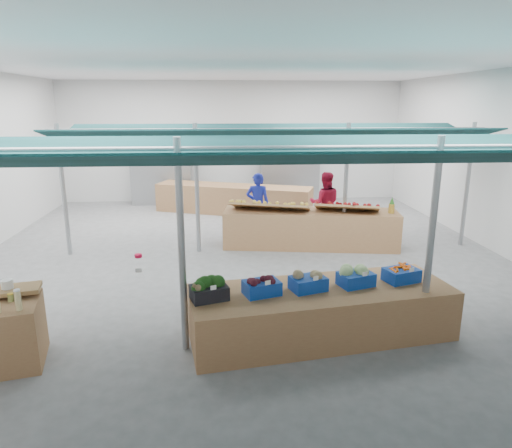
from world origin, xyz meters
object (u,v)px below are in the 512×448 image
object	(u,v)px
veg_counter	(321,312)
fruit_counter	(310,229)
vendor_left	(258,204)
vendor_right	(325,203)

from	to	relation	value
veg_counter	fruit_counter	xyz separation A→B (m)	(0.70, 4.43, 0.07)
veg_counter	vendor_left	distance (m)	5.57
vendor_right	vendor_left	bearing A→B (deg)	8.44
vendor_left	fruit_counter	bearing A→B (deg)	145.93
fruit_counter	vendor_left	distance (m)	1.67
fruit_counter	vendor_left	xyz separation A→B (m)	(-1.20, 1.10, 0.39)
vendor_left	vendor_right	world-z (taller)	same
veg_counter	vendor_right	xyz separation A→B (m)	(1.30, 5.53, 0.46)
vendor_right	veg_counter	bearing A→B (deg)	85.19
veg_counter	vendor_right	bearing A→B (deg)	68.05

